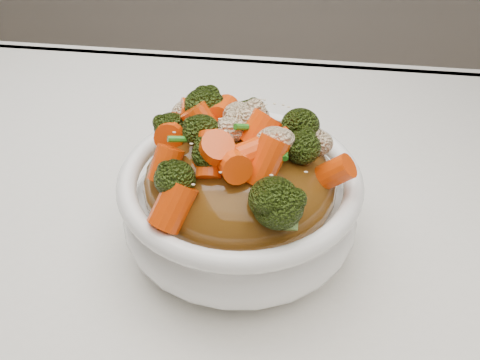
# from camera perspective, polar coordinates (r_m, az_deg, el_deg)

# --- Properties ---
(tablecloth) EXTENTS (1.20, 0.80, 0.04)m
(tablecloth) POSITION_cam_1_polar(r_m,az_deg,el_deg) (0.48, 5.41, -12.93)
(tablecloth) COLOR white
(tablecloth) RESTS_ON dining_table
(bowl) EXTENTS (0.26, 0.26, 0.08)m
(bowl) POSITION_cam_1_polar(r_m,az_deg,el_deg) (0.48, -0.00, -2.78)
(bowl) COLOR white
(bowl) RESTS_ON tablecloth
(sauce_base) EXTENTS (0.21, 0.21, 0.09)m
(sauce_base) POSITION_cam_1_polar(r_m,az_deg,el_deg) (0.46, 0.00, -0.27)
(sauce_base) COLOR #5D3710
(sauce_base) RESTS_ON bowl
(carrots) EXTENTS (0.21, 0.21, 0.05)m
(carrots) POSITION_cam_1_polar(r_m,az_deg,el_deg) (0.42, 0.00, 5.70)
(carrots) COLOR #E24107
(carrots) RESTS_ON sauce_base
(broccoli) EXTENTS (0.21, 0.21, 0.04)m
(broccoli) POSITION_cam_1_polar(r_m,az_deg,el_deg) (0.42, 0.00, 5.60)
(broccoli) COLOR black
(broccoli) RESTS_ON sauce_base
(cauliflower) EXTENTS (0.21, 0.21, 0.03)m
(cauliflower) POSITION_cam_1_polar(r_m,az_deg,el_deg) (0.43, 0.00, 5.39)
(cauliflower) COLOR beige
(cauliflower) RESTS_ON sauce_base
(scallions) EXTENTS (0.15, 0.15, 0.02)m
(scallions) POSITION_cam_1_polar(r_m,az_deg,el_deg) (0.42, -0.00, 5.80)
(scallions) COLOR #25751B
(scallions) RESTS_ON sauce_base
(sesame_seeds) EXTENTS (0.19, 0.19, 0.01)m
(sesame_seeds) POSITION_cam_1_polar(r_m,az_deg,el_deg) (0.42, 0.00, 5.80)
(sesame_seeds) COLOR beige
(sesame_seeds) RESTS_ON sauce_base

